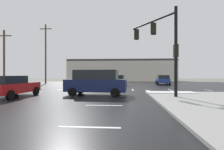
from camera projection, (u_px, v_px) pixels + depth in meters
ground_plane at (114, 90)px, 19.60m from camera, size 120.00×120.00×0.00m
road_asphalt at (114, 90)px, 19.60m from camera, size 44.00×44.00×0.02m
snow_strip_curbside at (170, 92)px, 15.25m from camera, size 4.00×1.60×0.06m
lane_markings at (126, 91)px, 18.14m from camera, size 36.15×36.15×0.01m
traffic_signal_mast at (161, 40)px, 13.75m from camera, size 2.94×4.68×6.30m
strip_building_background at (121, 70)px, 48.63m from camera, size 27.95×8.00×5.63m
sedan_red at (12, 86)px, 13.02m from camera, size 2.21×4.61×1.58m
sedan_green at (118, 80)px, 27.52m from camera, size 2.34×4.65×1.58m
sedan_blue at (163, 80)px, 29.44m from camera, size 2.33×4.65×1.58m
suv_navy at (96, 82)px, 14.35m from camera, size 4.94×2.44×2.03m
utility_pole_far at (4, 57)px, 25.82m from camera, size 2.20×0.28×8.08m
utility_pole_distant at (46, 53)px, 32.83m from camera, size 2.20×0.28×10.88m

